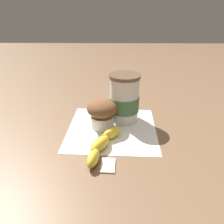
{
  "coord_description": "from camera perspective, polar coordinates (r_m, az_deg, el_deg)",
  "views": [
    {
      "loc": [
        0.55,
        0.01,
        0.34
      ],
      "look_at": [
        0.0,
        0.0,
        0.06
      ],
      "focal_mm": 35.0,
      "sensor_mm": 36.0,
      "label": 1
    }
  ],
  "objects": [
    {
      "name": "coffee_cup",
      "position": [
        0.67,
        3.21,
        3.39
      ],
      "size": [
        0.09,
        0.09,
        0.15
      ],
      "color": "white",
      "rests_on": "paper_napkin"
    },
    {
      "name": "paper_napkin",
      "position": [
        0.65,
        0.0,
        -4.31
      ],
      "size": [
        0.27,
        0.27,
        0.0
      ],
      "primitive_type": "cube",
      "rotation": [
        0.0,
        0.0,
        -0.04
      ],
      "color": "white",
      "rests_on": "ground_plane"
    },
    {
      "name": "banana",
      "position": [
        0.55,
        -2.63,
        -8.42
      ],
      "size": [
        0.17,
        0.09,
        0.03
      ],
      "color": "gold",
      "rests_on": "paper_napkin"
    },
    {
      "name": "ground_plane",
      "position": [
        0.65,
        0.0,
        -4.36
      ],
      "size": [
        3.0,
        3.0,
        0.0
      ],
      "primitive_type": "plane",
      "color": "brown"
    },
    {
      "name": "muffin",
      "position": [
        0.63,
        -2.58,
        -0.03
      ],
      "size": [
        0.09,
        0.09,
        0.08
      ],
      "color": "white",
      "rests_on": "paper_napkin"
    },
    {
      "name": "sugar_packet",
      "position": [
        0.51,
        -1.02,
        -13.6
      ],
      "size": [
        0.05,
        0.03,
        0.01
      ],
      "primitive_type": "cube",
      "rotation": [
        0.0,
        0.0,
        3.09
      ],
      "color": "white",
      "rests_on": "ground_plane"
    }
  ]
}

